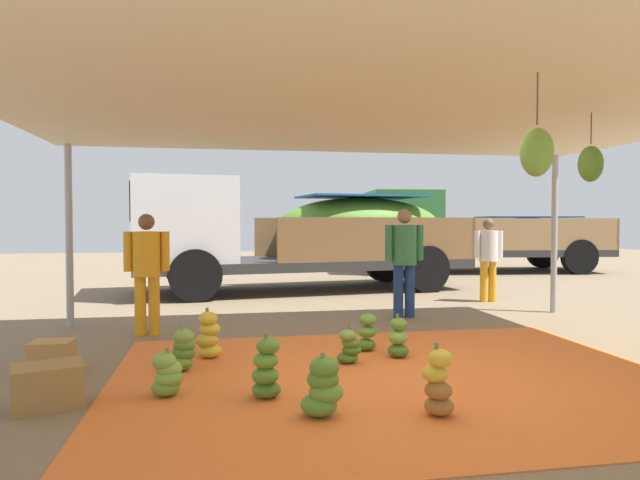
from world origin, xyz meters
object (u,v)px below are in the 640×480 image
Objects in this scene: cargo_truck_main at (297,232)px; worker_2 at (404,254)px; worker_1 at (488,253)px; banana_bunch_6 at (266,370)px; banana_bunch_0 at (438,384)px; banana_bunch_1 at (209,336)px; banana_bunch_5 at (183,351)px; worker_0 at (147,265)px; banana_bunch_3 at (367,333)px; banana_bunch_9 at (349,347)px; banana_bunch_2 at (167,375)px; banana_bunch_7 at (398,339)px; crate_0 at (48,386)px; cargo_truck_far at (472,232)px; crate_1 at (52,356)px; banana_bunch_8 at (323,388)px.

worker_2 is (1.19, -3.71, -0.28)m from cargo_truck_main.
banana_bunch_6 is at bearing -132.33° from worker_1.
banana_bunch_1 is (-1.80, 2.20, -0.00)m from banana_bunch_0.
banana_bunch_6 is 7.57m from cargo_truck_main.
banana_bunch_5 is 0.28× the size of worker_0.
worker_1 is (5.13, 3.53, 0.67)m from banana_bunch_1.
banana_bunch_9 is (-0.34, -0.57, -0.02)m from banana_bunch_3.
banana_bunch_2 is at bearing -95.38° from banana_bunch_5.
banana_bunch_7 is at bearing 3.38° from banana_bunch_5.
banana_bunch_5 is at bearing -73.31° from worker_0.
crate_0 is (-3.35, -1.09, -0.03)m from banana_bunch_7.
cargo_truck_far is at bearing 57.81° from worker_2.
cargo_truck_far reaches higher than crate_1.
banana_bunch_7 is 4.98m from worker_1.
banana_bunch_5 is 2.15m from worker_0.
cargo_truck_far is at bearing 67.33° from worker_1.
banana_bunch_1 is at bearing 10.02° from crate_1.
banana_bunch_2 is 7.57m from cargo_truck_main.
banana_bunch_3 is at bearing 5.43° from crate_1.
banana_bunch_6 is at bearing -13.67° from banana_bunch_2.
cargo_truck_far reaches higher than worker_1.
banana_bunch_0 is at bearing -29.77° from crate_1.
banana_bunch_1 is 3.76m from worker_2.
banana_bunch_5 is (-2.05, 1.71, -0.04)m from banana_bunch_0.
worker_0 is (-1.74, 3.50, 0.72)m from banana_bunch_8.
banana_bunch_1 is 1.58m from crate_1.
banana_bunch_6 is 1.17× the size of banana_bunch_7.
banana_bunch_0 is at bearing -90.03° from cargo_truck_main.
cargo_truck_main and cargo_truck_far have the same top height.
crate_0 is (-3.09, -1.48, -0.03)m from banana_bunch_3.
banana_bunch_0 reaches higher than crate_1.
banana_bunch_9 is (1.48, -0.52, -0.07)m from banana_bunch_1.
banana_bunch_0 is 3.16m from crate_0.
banana_bunch_1 reaches higher than banana_bunch_9.
cargo_truck_far is 4.43× the size of worker_0.
worker_1 is at bearing 19.28° from worker_0.
banana_bunch_2 is 0.06× the size of cargo_truck_far.
banana_bunch_6 is 2.42m from crate_1.
banana_bunch_9 is at bearing -119.57° from worker_2.
banana_bunch_8 is at bearing -35.71° from crate_1.
banana_bunch_1 is at bearing 170.50° from banana_bunch_7.
banana_bunch_9 is (-0.32, 1.68, -0.07)m from banana_bunch_0.
banana_bunch_6 is 0.65m from banana_bunch_8.
worker_1 is 2.54m from worker_2.
worker_0 is at bearing 67.12° from crate_1.
banana_bunch_5 is at bearing -9.19° from crate_1.
cargo_truck_far is (6.69, 11.52, 0.95)m from banana_bunch_8.
banana_bunch_6 is (-1.31, -1.58, 0.04)m from banana_bunch_3.
worker_0 is (-1.34, 2.98, 0.70)m from banana_bunch_6.
banana_bunch_2 is 0.94m from crate_0.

